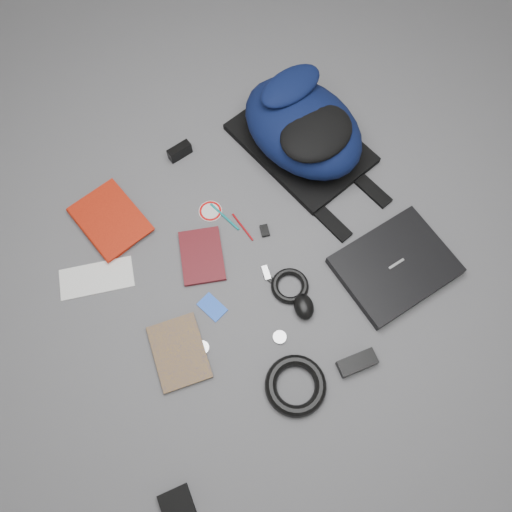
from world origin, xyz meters
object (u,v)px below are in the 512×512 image
backpack (303,127)px  textbook_red (87,236)px  comic_book (155,361)px  laptop (395,266)px  mouse (304,307)px  power_brick (357,363)px  compact_camera (180,151)px  dvd_case (202,256)px  pouch (177,505)px

backpack → textbook_red: 0.86m
textbook_red → comic_book: textbook_red is taller
laptop → textbook_red: (-0.83, 0.69, -0.00)m
mouse → backpack: bearing=77.1°
comic_book → power_brick: (0.53, -0.36, 0.01)m
laptop → power_brick: laptop is taller
backpack → comic_book: 0.96m
backpack → compact_camera: (-0.40, 0.22, -0.09)m
dvd_case → power_brick: size_ratio=1.62×
backpack → power_brick: 0.85m
comic_book → dvd_case: (0.31, 0.23, -0.00)m
backpack → mouse: 0.66m
mouse → textbook_red: bearing=149.2°
power_brick → pouch: power_brick is taller
laptop → textbook_red: size_ratio=1.39×
power_brick → backpack: bearing=78.6°
mouse → pouch: bearing=-135.0°
textbook_red → laptop: bearing=-46.1°
backpack → dvd_case: 0.59m
mouse → pouch: mouse is taller
textbook_red → comic_book: (-0.01, -0.51, -0.01)m
comic_book → mouse: 0.51m
dvd_case → pouch: bearing=-102.4°
backpack → power_brick: (-0.34, -0.77, -0.10)m
dvd_case → mouse: 0.39m
pouch → mouse: bearing=23.2°
laptop → power_brick: size_ratio=2.99×
laptop → compact_camera: size_ratio=4.11×
power_brick → pouch: (-0.68, -0.03, -0.00)m
dvd_case → compact_camera: 0.43m
dvd_case → power_brick: power_brick is taller
textbook_red → mouse: bearing=-59.1°
backpack → compact_camera: size_ratio=6.04×
dvd_case → mouse: mouse is taller
laptop → pouch: (-0.99, -0.22, -0.01)m
laptop → mouse: size_ratio=4.12×
textbook_red → power_brick: size_ratio=2.15×
dvd_case → laptop: bearing=-13.1°
backpack → dvd_case: (-0.55, -0.19, -0.11)m
comic_book → pouch: size_ratio=2.48×
backpack → compact_camera: bearing=144.5°
comic_book → mouse: (0.50, -0.12, 0.02)m
backpack → pouch: bearing=-148.8°
backpack → compact_camera: 0.47m
mouse → comic_book: bearing=-171.9°
laptop → mouse: mouse is taller
backpack → mouse: backpack is taller
textbook_red → mouse: 0.79m
compact_camera → laptop: bearing=-67.8°
backpack → laptop: backpack is taller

